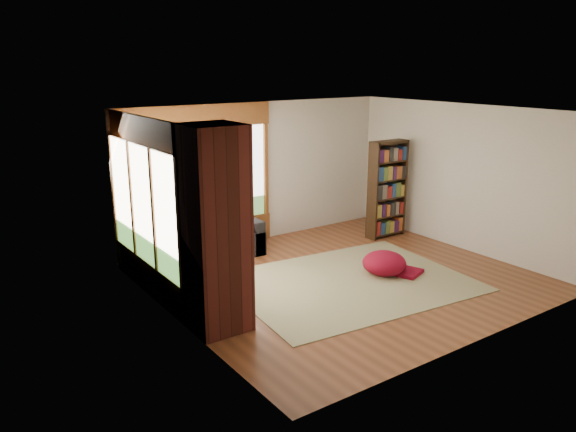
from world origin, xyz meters
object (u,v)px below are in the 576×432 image
sectional_sofa (182,255)px  bookshelf (387,189)px  dog_brindle (184,242)px  dog_tan (187,221)px  area_rug (349,282)px  pouf (384,262)px  brick_chimney (215,230)px

sectional_sofa → bookshelf: 4.16m
sectional_sofa → dog_brindle: (-0.24, -0.62, 0.42)m
sectional_sofa → dog_tan: 0.55m
area_rug → pouf: pouf is taller
sectional_sofa → dog_brindle: bearing=-112.9°
sectional_sofa → area_rug: size_ratio=0.62×
area_rug → sectional_sofa: bearing=135.8°
area_rug → dog_brindle: bearing=149.9°
sectional_sofa → pouf: 3.25m
pouf → dog_tan: 3.24m
area_rug → dog_brindle: 2.60m
brick_chimney → dog_brindle: 1.55m
brick_chimney → pouf: (3.06, 0.13, -1.10)m
dog_tan → pouf: bearing=-88.2°
bookshelf → dog_tan: bookshelf is taller
pouf → dog_brindle: dog_brindle is taller
area_rug → dog_tan: size_ratio=3.12×
dog_brindle → brick_chimney: bearing=137.4°
area_rug → dog_tan: 2.77m
sectional_sofa → dog_brindle: size_ratio=2.80×
dog_tan → brick_chimney: bearing=-154.6°
area_rug → pouf: bearing=-3.8°
sectional_sofa → brick_chimney: bearing=-104.5°
dog_tan → bookshelf: bearing=-56.5°
brick_chimney → area_rug: brick_chimney is taller
sectional_sofa → bookshelf: (4.09, -0.43, 0.63)m
brick_chimney → bookshelf: brick_chimney is taller
brick_chimney → bookshelf: (4.54, 1.61, -0.37)m
sectional_sofa → area_rug: sectional_sofa is taller
brick_chimney → bookshelf: bearing=19.6°
brick_chimney → dog_tan: 2.28m
dog_brindle → sectional_sofa: bearing=-55.0°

